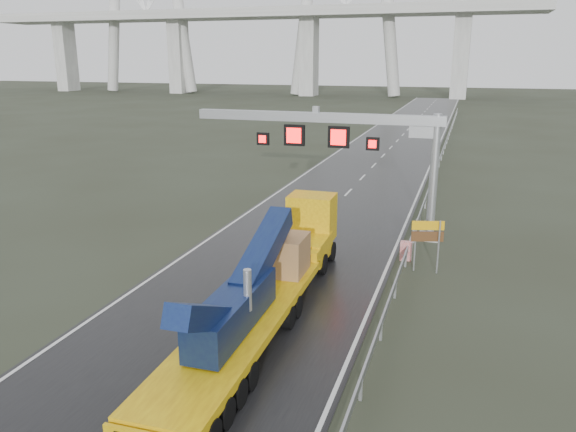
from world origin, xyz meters
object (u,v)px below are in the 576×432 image
(sign_gantry, at_px, (351,139))
(exit_sign_pair, at_px, (427,236))
(striped_barrier, at_px, (406,251))
(heavy_haul_truck, at_px, (275,270))

(sign_gantry, xyz_separation_m, exit_sign_pair, (5.00, -5.39, -3.75))
(striped_barrier, bearing_deg, heavy_haul_truck, -124.65)
(exit_sign_pair, relative_size, striped_barrier, 2.62)
(heavy_haul_truck, height_order, exit_sign_pair, heavy_haul_truck)
(sign_gantry, xyz_separation_m, striped_barrier, (3.90, -3.99, -5.11))
(sign_gantry, distance_m, exit_sign_pair, 8.25)
(heavy_haul_truck, distance_m, exit_sign_pair, 8.28)
(exit_sign_pair, bearing_deg, striped_barrier, 112.35)
(sign_gantry, distance_m, striped_barrier, 7.56)
(sign_gantry, xyz_separation_m, heavy_haul_truck, (-0.76, -11.34, -4.02))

